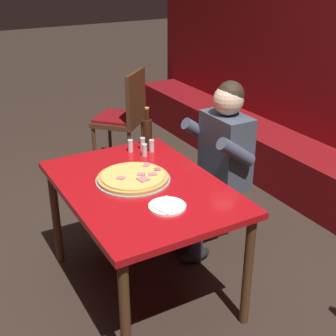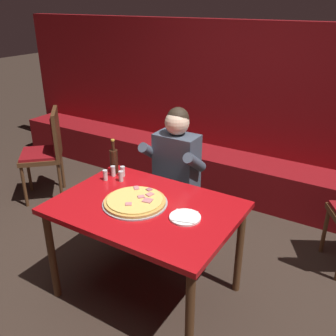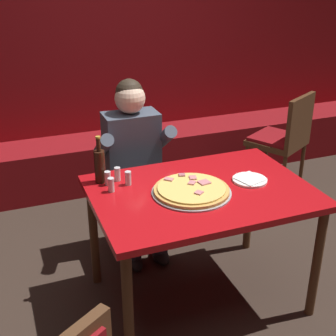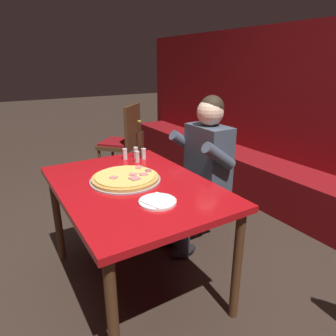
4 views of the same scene
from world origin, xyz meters
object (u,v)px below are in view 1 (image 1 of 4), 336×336
(dining_chair_near_right, at_px, (125,112))
(pizza, at_px, (133,178))
(plate_white_paper, at_px, (167,206))
(beer_bottle, at_px, (147,132))
(shaker_black_pepper, at_px, (144,151))
(shaker_oregano, at_px, (130,146))
(diner_seated_blue_shirt, at_px, (215,162))
(shaker_red_pepper_flakes, at_px, (152,146))
(main_dining_table, at_px, (142,197))
(shaker_parmesan, at_px, (143,144))

(dining_chair_near_right, bearing_deg, pizza, -23.04)
(plate_white_paper, distance_m, dining_chair_near_right, 2.27)
(beer_bottle, relative_size, shaker_black_pepper, 3.40)
(shaker_oregano, bearing_deg, diner_seated_blue_shirt, 59.31)
(shaker_red_pepper_flakes, bearing_deg, shaker_oregano, -119.57)
(plate_white_paper, bearing_deg, main_dining_table, 179.72)
(plate_white_paper, bearing_deg, dining_chair_near_right, 161.24)
(shaker_black_pepper, relative_size, dining_chair_near_right, 0.08)
(main_dining_table, xyz_separation_m, shaker_red_pepper_flakes, (-0.42, 0.29, 0.12))
(pizza, relative_size, diner_seated_blue_shirt, 0.36)
(pizza, xyz_separation_m, shaker_oregano, (-0.42, 0.18, 0.02))
(beer_bottle, relative_size, shaker_oregano, 3.40)
(shaker_parmesan, distance_m, shaker_red_pepper_flakes, 0.08)
(shaker_oregano, distance_m, diner_seated_blue_shirt, 0.61)
(shaker_black_pepper, bearing_deg, shaker_red_pepper_flakes, 119.30)
(main_dining_table, distance_m, shaker_red_pepper_flakes, 0.53)
(main_dining_table, relative_size, plate_white_paper, 6.08)
(shaker_parmesan, relative_size, shaker_oregano, 1.00)
(shaker_parmesan, distance_m, diner_seated_blue_shirt, 0.53)
(beer_bottle, relative_size, shaker_parmesan, 3.40)
(plate_white_paper, distance_m, shaker_parmesan, 0.86)
(plate_white_paper, bearing_deg, diner_seated_blue_shirt, 126.95)
(shaker_oregano, distance_m, shaker_black_pepper, 0.13)
(beer_bottle, height_order, shaker_oregano, beer_bottle)
(shaker_oregano, xyz_separation_m, diner_seated_blue_shirt, (0.31, 0.51, -0.11))
(shaker_red_pepper_flakes, relative_size, dining_chair_near_right, 0.08)
(shaker_black_pepper, bearing_deg, pizza, -37.24)
(shaker_red_pepper_flakes, height_order, shaker_oregano, same)
(shaker_red_pepper_flakes, bearing_deg, plate_white_paper, -21.67)
(main_dining_table, relative_size, diner_seated_blue_shirt, 1.00)
(main_dining_table, height_order, shaker_parmesan, shaker_parmesan)
(main_dining_table, xyz_separation_m, diner_seated_blue_shirt, (-0.19, 0.68, 0.01))
(shaker_oregano, height_order, dining_chair_near_right, dining_chair_near_right)
(shaker_red_pepper_flakes, relative_size, shaker_black_pepper, 1.00)
(shaker_red_pepper_flakes, xyz_separation_m, shaker_oregano, (-0.07, -0.13, 0.00))
(pizza, distance_m, shaker_parmesan, 0.50)
(main_dining_table, bearing_deg, shaker_oregano, 161.60)
(beer_bottle, bearing_deg, shaker_black_pepper, -34.24)
(plate_white_paper, relative_size, shaker_parmesan, 2.44)
(plate_white_paper, distance_m, shaker_oregano, 0.84)
(main_dining_table, relative_size, shaker_red_pepper_flakes, 14.84)
(plate_white_paper, bearing_deg, beer_bottle, 159.51)
(shaker_parmesan, xyz_separation_m, diner_seated_blue_shirt, (0.30, 0.42, -0.11))
(pizza, xyz_separation_m, dining_chair_near_right, (-1.75, 0.74, -0.20))
(pizza, distance_m, beer_bottle, 0.57)
(shaker_red_pepper_flakes, height_order, shaker_black_pepper, same)
(shaker_red_pepper_flakes, height_order, diner_seated_blue_shirt, diner_seated_blue_shirt)
(dining_chair_near_right, bearing_deg, plate_white_paper, -18.76)
(shaker_oregano, relative_size, dining_chair_near_right, 0.08)
(pizza, relative_size, shaker_black_pepper, 5.35)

